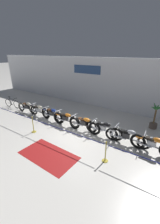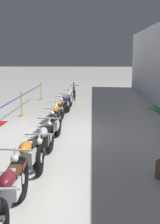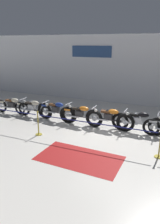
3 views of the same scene
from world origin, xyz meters
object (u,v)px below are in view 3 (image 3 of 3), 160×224
(motorcycle_orange_3, at_px, (80,115))
(motorcycle_orange_4, at_px, (109,119))
(motorcycle_cream_0, at_px, (13,106))
(motorcycle_black_5, at_px, (139,122))
(stanchion_mid_left, at_px, (38,127))
(floor_banner, at_px, (79,158))
(motorcycle_cream_1, at_px, (33,108))
(stanchion_far_left, at_px, (57,120))
(stanchion_mid_right, at_px, (160,148))
(motorcycle_blue_2, at_px, (56,111))

(motorcycle_orange_3, distance_m, motorcycle_orange_4, 1.38)
(motorcycle_cream_0, xyz_separation_m, motorcycle_black_5, (6.68, 0.05, 0.02))
(stanchion_mid_left, bearing_deg, motorcycle_orange_4, 35.45)
(motorcycle_orange_4, height_order, floor_banner, motorcycle_orange_4)
(motorcycle_cream_1, bearing_deg, floor_banner, -37.46)
(stanchion_mid_left, bearing_deg, motorcycle_orange_3, 56.43)
(motorcycle_orange_3, xyz_separation_m, stanchion_far_left, (-0.27, -1.75, 0.29))
(motorcycle_cream_1, distance_m, motorcycle_orange_4, 4.14)
(motorcycle_cream_1, height_order, stanchion_mid_right, stanchion_mid_right)
(motorcycle_black_5, distance_m, floor_banner, 3.40)
(motorcycle_cream_1, relative_size, motorcycle_black_5, 1.00)
(motorcycle_cream_1, height_order, stanchion_mid_left, stanchion_mid_left)
(motorcycle_cream_0, xyz_separation_m, motorcycle_orange_3, (4.04, -0.11, 0.02))
(motorcycle_black_5, bearing_deg, floor_banner, -115.46)
(stanchion_mid_right, bearing_deg, floor_banner, -155.19)
(motorcycle_cream_1, bearing_deg, motorcycle_blue_2, -1.99)
(motorcycle_orange_4, height_order, motorcycle_black_5, motorcycle_orange_4)
(stanchion_far_left, bearing_deg, motorcycle_cream_1, 142.68)
(stanchion_mid_left, relative_size, floor_banner, 0.37)
(motorcycle_cream_0, distance_m, stanchion_far_left, 4.22)
(floor_banner, bearing_deg, motorcycle_orange_3, 114.76)
(motorcycle_orange_3, relative_size, stanchion_mid_left, 2.08)
(motorcycle_blue_2, distance_m, motorcycle_black_5, 3.96)
(motorcycle_black_5, distance_m, stanchion_far_left, 3.49)
(motorcycle_orange_3, bearing_deg, motorcycle_cream_0, 178.46)
(stanchion_mid_left, height_order, floor_banner, stanchion_mid_left)
(motorcycle_cream_0, height_order, motorcycle_orange_3, motorcycle_orange_3)
(motorcycle_black_5, bearing_deg, motorcycle_orange_3, -176.63)
(stanchion_mid_right, bearing_deg, motorcycle_cream_0, 166.35)
(stanchion_far_left, relative_size, stanchion_mid_left, 13.55)
(motorcycle_orange_4, xyz_separation_m, stanchion_mid_left, (-2.54, -1.81, -0.13))
(motorcycle_orange_4, xyz_separation_m, stanchion_far_left, (-1.65, -1.81, 0.28))
(motorcycle_orange_3, xyz_separation_m, motorcycle_orange_4, (1.37, 0.05, 0.01))
(motorcycle_blue_2, xyz_separation_m, stanchion_far_left, (1.05, -1.85, 0.28))
(motorcycle_black_5, distance_m, stanchion_mid_right, 2.16)
(motorcycle_cream_0, xyz_separation_m, motorcycle_blue_2, (2.71, -0.02, 0.03))
(motorcycle_blue_2, relative_size, stanchion_mid_left, 2.18)
(stanchion_far_left, bearing_deg, motorcycle_cream_0, 153.69)
(motorcycle_cream_0, relative_size, stanchion_far_left, 0.15)
(motorcycle_orange_4, relative_size, floor_banner, 0.81)
(motorcycle_cream_1, height_order, motorcycle_blue_2, motorcycle_blue_2)
(motorcycle_cream_1, relative_size, stanchion_mid_right, 2.26)
(motorcycle_orange_3, height_order, stanchion_far_left, stanchion_far_left)
(motorcycle_black_5, height_order, stanchion_mid_right, stanchion_mid_right)
(motorcycle_cream_0, height_order, stanchion_far_left, stanchion_far_left)
(motorcycle_blue_2, height_order, motorcycle_orange_4, motorcycle_blue_2)
(stanchion_mid_right, bearing_deg, motorcycle_orange_4, 141.29)
(stanchion_far_left, xyz_separation_m, stanchion_mid_right, (3.90, 0.00, -0.41))
(motorcycle_orange_3, bearing_deg, floor_banner, -67.61)
(stanchion_mid_right, bearing_deg, motorcycle_cream_1, 163.47)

